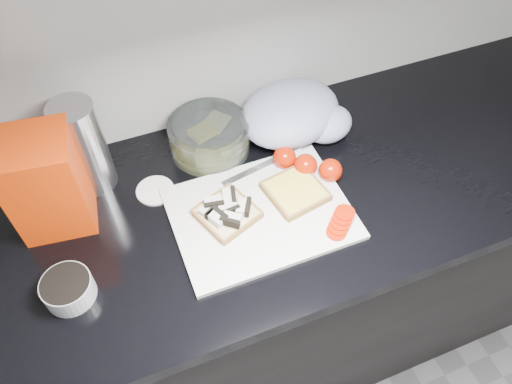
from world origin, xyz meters
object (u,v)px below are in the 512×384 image
at_px(bread_bag, 46,183).
at_px(steel_canister, 84,147).
at_px(glass_bowl, 209,137).
at_px(cutting_board, 261,213).

distance_m(bread_bag, steel_canister, 0.12).
bearing_deg(bread_bag, glass_bowl, 19.04).
distance_m(glass_bowl, steel_canister, 0.30).
relative_size(cutting_board, glass_bowl, 1.99).
height_order(glass_bowl, steel_canister, steel_canister).
xyz_separation_m(glass_bowl, steel_canister, (-0.29, -0.00, 0.08)).
bearing_deg(glass_bowl, steel_canister, -179.26).
xyz_separation_m(bread_bag, steel_canister, (0.09, 0.08, -0.00)).
bearing_deg(glass_bowl, cutting_board, -80.49).
bearing_deg(steel_canister, bread_bag, -140.29).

